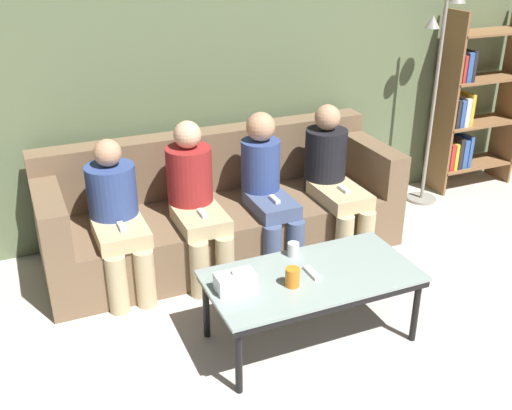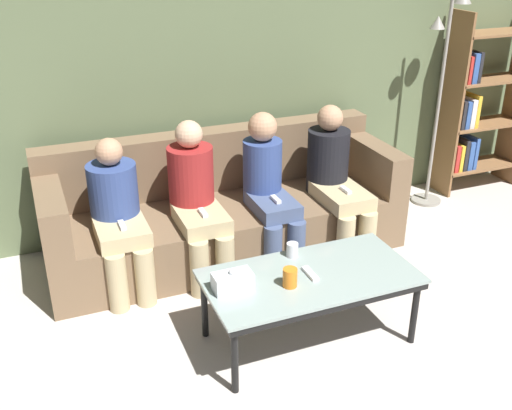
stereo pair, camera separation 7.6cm
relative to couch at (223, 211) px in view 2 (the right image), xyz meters
The scene contains 13 objects.
wall_back 1.11m from the couch, 90.00° to the left, with size 12.00×0.06×2.60m.
couch is the anchor object (origin of this frame).
coffee_table 1.26m from the couch, 85.61° to the right, with size 1.23×0.62×0.45m.
cup_near_left 1.04m from the couch, 84.81° to the right, with size 0.07×0.07×0.09m.
cup_near_right 1.33m from the couch, 92.69° to the right, with size 0.08×0.08×0.11m.
tissue_box 1.29m from the couch, 106.72° to the right, with size 0.22×0.12×0.13m.
game_remote 1.26m from the couch, 85.61° to the right, with size 0.04×0.15×0.02m.
bookshelf 2.58m from the couch, ahead, with size 0.80×0.32×1.64m.
standing_lamp 2.16m from the couch, ahead, with size 0.31×0.26×1.83m.
seated_person_left_end 0.87m from the couch, 165.08° to the right, with size 0.33×0.63×1.03m.
seated_person_mid_left 0.43m from the couch, 140.84° to the right, with size 0.32×0.66×1.09m.
seated_person_mid_right 0.44m from the couch, 39.93° to the right, with size 0.31×0.62×1.09m.
seated_person_right_end 0.88m from the couch, 16.20° to the right, with size 0.32×0.70×1.08m.
Camera 2 is at (-1.30, -0.45, 2.28)m, focal length 42.00 mm.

